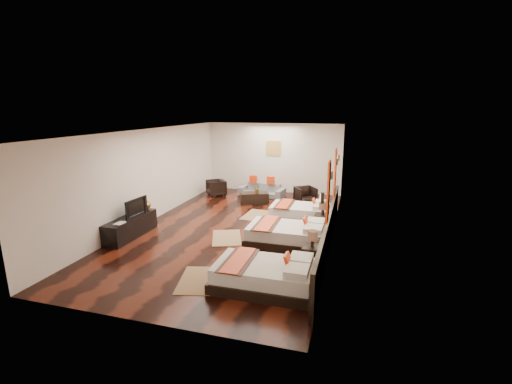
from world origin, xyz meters
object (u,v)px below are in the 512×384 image
(book, at_px, (116,223))
(figurine, at_px, (144,204))
(nightstand_a, at_px, (312,254))
(tv, at_px, (134,207))
(bed_near, at_px, (265,275))
(coffee_table, at_px, (254,198))
(nightstand_b, at_px, (322,221))
(tv_console, at_px, (131,227))
(table_plant, at_px, (257,189))
(bed_far, at_px, (301,212))
(bed_mid, at_px, (288,235))
(sofa, at_px, (262,190))
(armchair_right, at_px, (305,195))
(armchair_left, at_px, (216,188))

(book, distance_m, figurine, 1.28)
(nightstand_a, bearing_deg, tv, 172.63)
(bed_near, xyz_separation_m, coffee_table, (-1.92, 5.83, -0.06))
(nightstand_b, relative_size, tv_console, 0.49)
(nightstand_a, xyz_separation_m, table_plant, (-2.55, 4.59, 0.26))
(tv_console, distance_m, tv, 0.54)
(figurine, xyz_separation_m, coffee_table, (2.28, 3.45, -0.54))
(bed_far, relative_size, tv_console, 1.03)
(nightstand_a, height_order, book, nightstand_a)
(nightstand_a, height_order, coffee_table, nightstand_a)
(bed_mid, height_order, tv, tv)
(tv, distance_m, sofa, 5.55)
(coffee_table, bearing_deg, book, -115.81)
(book, height_order, armchair_right, armchair_right)
(bed_near, relative_size, table_plant, 6.71)
(bed_near, height_order, table_plant, bed_near)
(figurine, bearing_deg, bed_far, 25.65)
(bed_near, bearing_deg, sofa, 105.57)
(nightstand_b, bearing_deg, coffee_table, 138.95)
(book, distance_m, armchair_left, 5.44)
(armchair_left, bearing_deg, figurine, -45.91)
(bed_mid, bearing_deg, tv, -173.62)
(nightstand_b, bearing_deg, bed_mid, -121.57)
(book, bearing_deg, sofa, 68.42)
(bed_near, distance_m, armchair_left, 7.50)
(nightstand_a, bearing_deg, bed_mid, 124.35)
(nightstand_a, relative_size, armchair_right, 1.20)
(bed_mid, xyz_separation_m, nightstand_b, (0.75, 1.22, 0.04))
(nightstand_b, relative_size, coffee_table, 0.87)
(bed_far, bearing_deg, figurine, -154.35)
(nightstand_a, bearing_deg, armchair_right, 99.77)
(tv, bearing_deg, table_plant, -26.21)
(nightstand_b, relative_size, table_plant, 2.98)
(bed_near, distance_m, tv_console, 4.52)
(nightstand_a, bearing_deg, tv_console, 174.32)
(bed_near, distance_m, tv, 4.56)
(tv_console, bearing_deg, sofa, 66.32)
(tv, height_order, armchair_left, tv)
(bed_near, height_order, tv, tv)
(tv, bearing_deg, book, -179.53)
(bed_mid, relative_size, armchair_right, 2.94)
(bed_mid, height_order, coffee_table, bed_mid)
(bed_far, distance_m, book, 5.33)
(bed_mid, xyz_separation_m, armchair_left, (-3.70, 4.24, 0.05))
(tv, distance_m, armchair_left, 4.74)
(bed_mid, xyz_separation_m, sofa, (-1.92, 4.59, -0.00))
(nightstand_a, height_order, armchair_left, nightstand_a)
(bed_mid, relative_size, nightstand_b, 2.31)
(sofa, bearing_deg, figurine, -108.54)
(bed_near, height_order, bed_mid, bed_mid)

